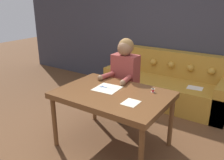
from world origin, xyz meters
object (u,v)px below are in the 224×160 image
at_px(dining_table, 113,98).
at_px(person, 125,80).
at_px(scissors, 105,87).
at_px(couch, 167,85).
at_px(thread_spool, 153,90).

height_order(dining_table, person, person).
xyz_separation_m(dining_table, person, (-0.21, 0.65, -0.01)).
xyz_separation_m(person, scissors, (0.04, -0.57, 0.08)).
relative_size(couch, person, 1.66).
xyz_separation_m(dining_table, scissors, (-0.17, 0.08, 0.07)).
bearing_deg(scissors, person, 94.27).
bearing_deg(thread_spool, dining_table, -144.86).
relative_size(person, scissors, 5.34).
xyz_separation_m(dining_table, thread_spool, (0.41, 0.29, 0.09)).
relative_size(couch, scissors, 8.85).
xyz_separation_m(couch, person, (-0.27, -1.08, 0.36)).
height_order(person, scissors, person).
distance_m(person, thread_spool, 0.72).
relative_size(dining_table, thread_spool, 30.50).
bearing_deg(dining_table, thread_spool, 35.14).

